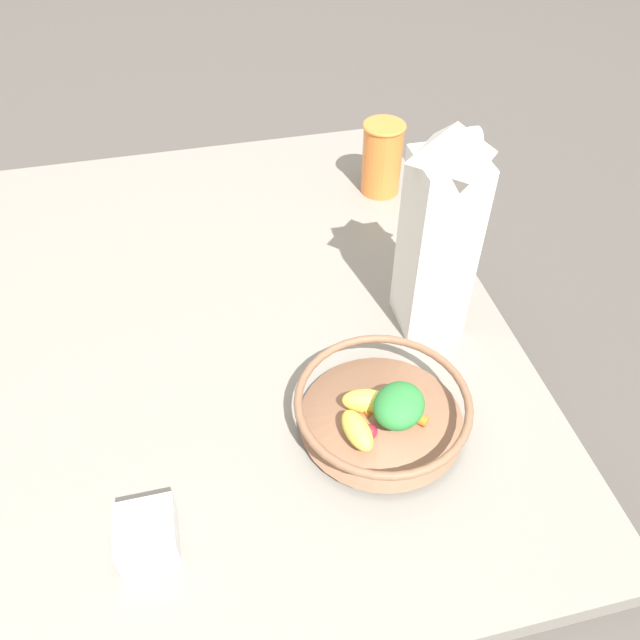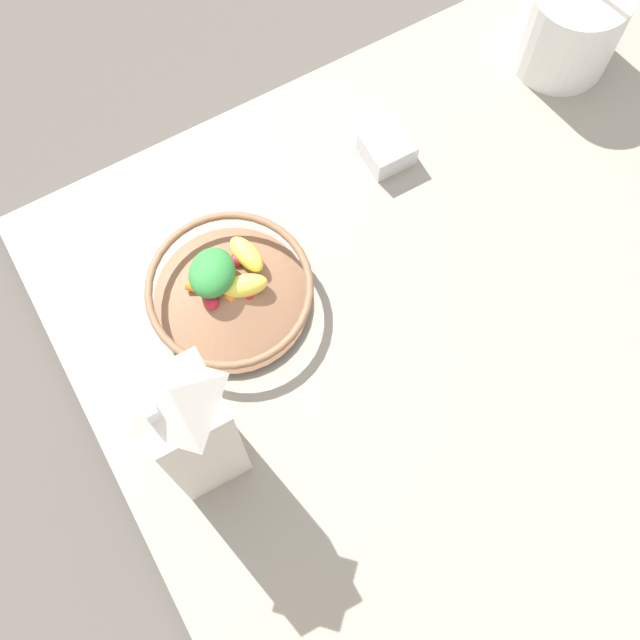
{
  "view_description": "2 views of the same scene",
  "coord_description": "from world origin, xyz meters",
  "px_view_note": "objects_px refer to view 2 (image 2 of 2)",
  "views": [
    {
      "loc": [
        -0.64,
        -0.08,
        0.65
      ],
      "look_at": [
        -0.08,
        -0.22,
        0.07
      ],
      "focal_mm": 35.0,
      "sensor_mm": 36.0,
      "label": 1
    },
    {
      "loc": [
        0.18,
        -0.35,
        1.08
      ],
      "look_at": [
        -0.12,
        -0.19,
        0.13
      ],
      "focal_mm": 50.0,
      "sensor_mm": 36.0,
      "label": 2
    }
  ],
  "objects_px": {
    "fruit_bowl": "(230,291)",
    "yogurt_tub": "(572,19)",
    "milk_carton": "(191,427)",
    "spice_jar": "(387,149)"
  },
  "relations": [
    {
      "from": "fruit_bowl",
      "to": "yogurt_tub",
      "type": "distance_m",
      "value": 0.58
    },
    {
      "from": "yogurt_tub",
      "to": "milk_carton",
      "type": "bearing_deg",
      "value": -68.44
    },
    {
      "from": "spice_jar",
      "to": "fruit_bowl",
      "type": "bearing_deg",
      "value": -72.77
    },
    {
      "from": "milk_carton",
      "to": "spice_jar",
      "type": "xyz_separation_m",
      "value": [
        -0.25,
        0.39,
        -0.13
      ]
    },
    {
      "from": "yogurt_tub",
      "to": "spice_jar",
      "type": "distance_m",
      "value": 0.3
    },
    {
      "from": "milk_carton",
      "to": "yogurt_tub",
      "type": "bearing_deg",
      "value": 111.56
    },
    {
      "from": "milk_carton",
      "to": "spice_jar",
      "type": "distance_m",
      "value": 0.48
    },
    {
      "from": "fruit_bowl",
      "to": "yogurt_tub",
      "type": "height_order",
      "value": "yogurt_tub"
    },
    {
      "from": "spice_jar",
      "to": "milk_carton",
      "type": "bearing_deg",
      "value": -57.67
    },
    {
      "from": "yogurt_tub",
      "to": "spice_jar",
      "type": "relative_size",
      "value": 4.69
    }
  ]
}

